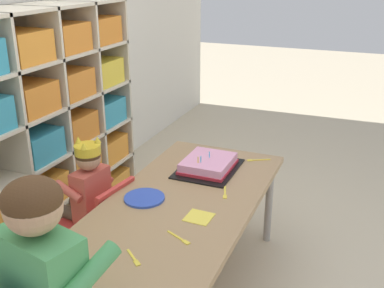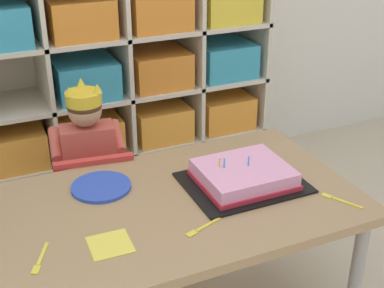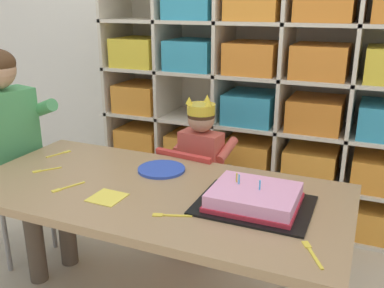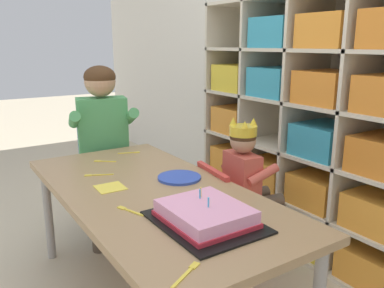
# 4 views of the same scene
# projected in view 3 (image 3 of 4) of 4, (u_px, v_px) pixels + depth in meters

# --- Properties ---
(storage_cubby_shelf) EXTENTS (1.85, 0.39, 1.46)m
(storage_cubby_shelf) POSITION_uv_depth(u_px,v_px,m) (258.00, 107.00, 2.50)
(storage_cubby_shelf) COLOR beige
(storage_cubby_shelf) RESTS_ON ground
(activity_table) EXTENTS (1.50, 0.72, 0.57)m
(activity_table) POSITION_uv_depth(u_px,v_px,m) (154.00, 200.00, 1.69)
(activity_table) COLOR #A37F56
(activity_table) RESTS_ON ground
(classroom_chair_blue) EXTENTS (0.36, 0.37, 0.60)m
(classroom_chair_blue) POSITION_uv_depth(u_px,v_px,m) (195.00, 189.00, 2.16)
(classroom_chair_blue) COLOR red
(classroom_chair_blue) RESTS_ON ground
(child_with_crown) EXTENTS (0.32, 0.32, 0.83)m
(child_with_crown) POSITION_uv_depth(u_px,v_px,m) (205.00, 155.00, 2.19)
(child_with_crown) COLOR #D15647
(child_with_crown) RESTS_ON ground
(classroom_chair_adult_side) EXTENTS (0.38, 0.39, 0.74)m
(classroom_chair_adult_side) POSITION_uv_depth(u_px,v_px,m) (4.00, 169.00, 2.17)
(classroom_chair_adult_side) COLOR blue
(classroom_chair_adult_side) RESTS_ON ground
(adult_helper_seated) EXTENTS (0.47, 0.45, 1.07)m
(adult_helper_seated) POSITION_uv_depth(u_px,v_px,m) (11.00, 134.00, 2.04)
(adult_helper_seated) COLOR #4C9E5B
(adult_helper_seated) RESTS_ON ground
(birthday_cake_on_tray) EXTENTS (0.41, 0.32, 0.10)m
(birthday_cake_on_tray) POSITION_uv_depth(u_px,v_px,m) (254.00, 199.00, 1.52)
(birthday_cake_on_tray) COLOR black
(birthday_cake_on_tray) RESTS_ON activity_table
(paper_plate_stack) EXTENTS (0.21, 0.21, 0.01)m
(paper_plate_stack) POSITION_uv_depth(u_px,v_px,m) (161.00, 169.00, 1.85)
(paper_plate_stack) COLOR blue
(paper_plate_stack) RESTS_ON activity_table
(paper_napkin_square) EXTENTS (0.13, 0.13, 0.00)m
(paper_napkin_square) POSITION_uv_depth(u_px,v_px,m) (107.00, 197.00, 1.59)
(paper_napkin_square) COLOR #F4DB4C
(paper_napkin_square) RESTS_ON activity_table
(fork_scattered_mid_table) EXTENTS (0.09, 0.11, 0.00)m
(fork_scattered_mid_table) POSITION_uv_depth(u_px,v_px,m) (45.00, 170.00, 1.85)
(fork_scattered_mid_table) COLOR yellow
(fork_scattered_mid_table) RESTS_ON activity_table
(fork_at_table_front_edge) EXTENTS (0.07, 0.13, 0.00)m
(fork_at_table_front_edge) POSITION_uv_depth(u_px,v_px,m) (66.00, 187.00, 1.68)
(fork_at_table_front_edge) COLOR yellow
(fork_at_table_front_edge) RESTS_ON activity_table
(fork_beside_plate_stack) EXTENTS (0.06, 0.13, 0.00)m
(fork_beside_plate_stack) POSITION_uv_depth(u_px,v_px,m) (60.00, 154.00, 2.05)
(fork_beside_plate_stack) COLOR yellow
(fork_beside_plate_stack) RESTS_ON activity_table
(fork_by_napkin) EXTENTS (0.13, 0.06, 0.00)m
(fork_by_napkin) POSITION_uv_depth(u_px,v_px,m) (169.00, 215.00, 1.46)
(fork_by_napkin) COLOR yellow
(fork_by_napkin) RESTS_ON activity_table
(fork_near_cake_tray) EXTENTS (0.08, 0.13, 0.00)m
(fork_near_cake_tray) POSITION_uv_depth(u_px,v_px,m) (312.00, 253.00, 1.24)
(fork_near_cake_tray) COLOR yellow
(fork_near_cake_tray) RESTS_ON activity_table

